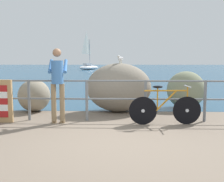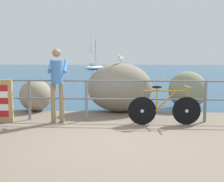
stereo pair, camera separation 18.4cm
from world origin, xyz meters
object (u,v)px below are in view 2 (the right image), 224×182
Objects in this scene: breakwater_boulder_main at (120,88)px; sailboat at (95,65)px; bicycle at (165,108)px; breakwater_boulder_right at (188,90)px; person_at_railing at (57,82)px; breakwater_boulder_left at (36,95)px; seagull at (121,58)px.

breakwater_boulder_main is 36.40m from sailboat.
breakwater_boulder_right is at bearing 62.20° from bicycle.
person_at_railing is 1.89m from breakwater_boulder_left.
bicycle is at bearing -114.27° from breakwater_boulder_right.
person_at_railing is 1.50× the size of breakwater_boulder_right.
breakwater_boulder_left is at bearing -179.13° from breakwater_boulder_main.
breakwater_boulder_right reaches higher than breakwater_boulder_left.
breakwater_boulder_left is 4.66m from breakwater_boulder_right.
breakwater_boulder_right is at bearing -133.30° from sailboat.
person_at_railing is 4.17m from breakwater_boulder_right.
seagull is (-2.06, -0.64, 0.98)m from breakwater_boulder_right.
bicycle is 3.92m from breakwater_boulder_left.
person_at_railing is at bearing -54.41° from breakwater_boulder_left.
breakwater_boulder_main is at bearing -51.73° from person_at_railing.
breakwater_boulder_main reaches higher than breakwater_boulder_left.
breakwater_boulder_right is 36.13m from sailboat.
breakwater_boulder_right is (3.55, 2.16, -0.41)m from person_at_railing.
seagull reaches higher than bicycle.
person_at_railing is 1.85× the size of breakwater_boulder_left.
breakwater_boulder_main is 1.97× the size of breakwater_boulder_left.
person_at_railing reaches higher than seagull.
breakwater_boulder_main is at bearing 121.21° from bicycle.
breakwater_boulder_left is at bearing 153.22° from bicycle.
sailboat is (-2.69, 36.07, 0.24)m from breakwater_boulder_left.
person_at_railing is 2.20m from seagull.
seagull is (-1.06, 1.59, 1.17)m from bicycle.
breakwater_boulder_left is (-1.06, 1.48, -0.52)m from person_at_railing.
breakwater_boulder_right is 2.37m from seagull.
bicycle is at bearing 60.27° from seagull.
breakwater_boulder_main is (1.45, 1.52, -0.28)m from person_at_railing.
seagull is at bearing -2.30° from breakwater_boulder_main.
breakwater_boulder_left is at bearing -140.68° from sailboat.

